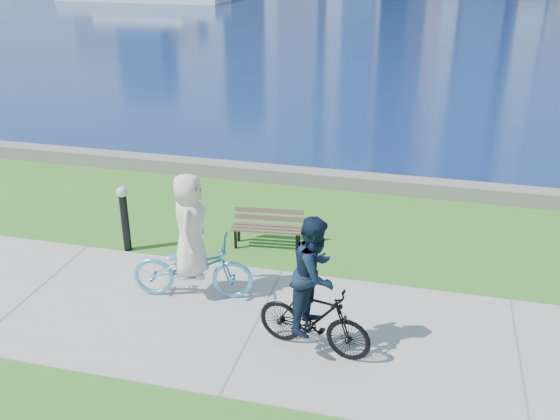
# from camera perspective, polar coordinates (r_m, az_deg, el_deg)

# --- Properties ---
(ground) EXTENTS (320.00, 320.00, 0.00)m
(ground) POSITION_cam_1_polar(r_m,az_deg,el_deg) (10.12, -2.25, -10.44)
(ground) COLOR #2A691B
(ground) RESTS_ON ground
(concrete_path) EXTENTS (80.00, 3.50, 0.02)m
(concrete_path) POSITION_cam_1_polar(r_m,az_deg,el_deg) (10.11, -2.25, -10.39)
(concrete_path) COLOR gray
(concrete_path) RESTS_ON ground
(seawall) EXTENTS (90.00, 0.50, 0.35)m
(seawall) POSITION_cam_1_polar(r_m,az_deg,el_deg) (15.42, 4.20, 2.88)
(seawall) COLOR #65625E
(seawall) RESTS_ON ground
(park_bench) EXTENTS (1.44, 0.62, 0.72)m
(park_bench) POSITION_cam_1_polar(r_m,az_deg,el_deg) (12.31, -1.11, -1.38)
(park_bench) COLOR black
(park_bench) RESTS_ON ground
(bollard_lamp) EXTENTS (0.22, 0.22, 1.34)m
(bollard_lamp) POSITION_cam_1_polar(r_m,az_deg,el_deg) (12.35, -14.04, -0.39)
(bollard_lamp) COLOR black
(bollard_lamp) RESTS_ON ground
(cyclist_woman) EXTENTS (1.07, 2.15, 2.22)m
(cyclist_woman) POSITION_cam_1_polar(r_m,az_deg,el_deg) (10.51, -8.09, -3.89)
(cyclist_woman) COLOR #57B1D4
(cyclist_woman) RESTS_ON ground
(cyclist_man) EXTENTS (0.86, 1.83, 2.17)m
(cyclist_man) POSITION_cam_1_polar(r_m,az_deg,el_deg) (9.05, 3.17, -7.95)
(cyclist_man) COLOR black
(cyclist_man) RESTS_ON ground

